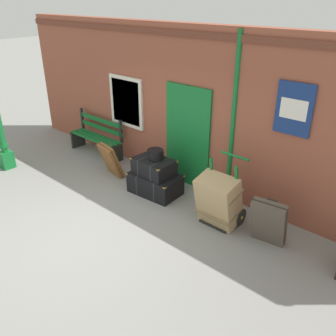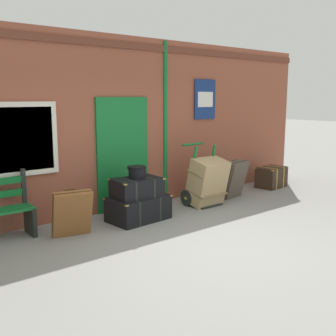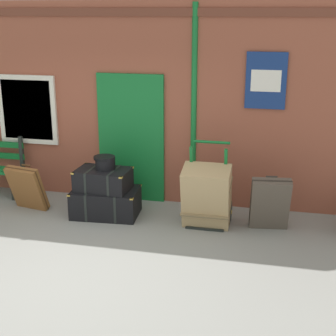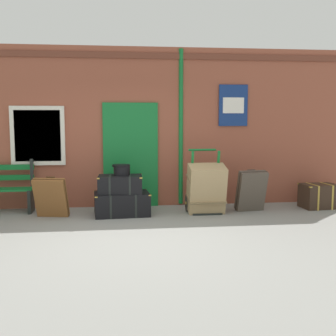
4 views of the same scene
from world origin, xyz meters
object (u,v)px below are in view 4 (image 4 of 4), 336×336
at_px(steamer_trunk_middle, 120,184).
at_px(suitcase_umber, 251,191).
at_px(steamer_trunk_base, 122,204).
at_px(corner_trunk, 319,196).
at_px(round_hatbox, 122,169).
at_px(large_brown_trunk, 206,189).
at_px(porters_trolley, 204,198).
at_px(suitcase_caramel, 51,198).

xyz_separation_m(steamer_trunk_middle, suitcase_umber, (2.51, 0.01, -0.18)).
bearing_deg(steamer_trunk_base, corner_trunk, 2.36).
xyz_separation_m(round_hatbox, corner_trunk, (3.93, 0.13, -0.62)).
xyz_separation_m(steamer_trunk_base, large_brown_trunk, (1.58, -0.08, 0.27)).
height_order(steamer_trunk_base, large_brown_trunk, large_brown_trunk).
bearing_deg(steamer_trunk_base, round_hatbox, 82.65).
height_order(steamer_trunk_base, suitcase_umber, suitcase_umber).
distance_m(round_hatbox, suitcase_umber, 2.52).
bearing_deg(steamer_trunk_base, large_brown_trunk, -2.86).
relative_size(porters_trolley, suitcase_umber, 1.48).
distance_m(round_hatbox, corner_trunk, 3.98).
relative_size(steamer_trunk_middle, porters_trolley, 0.69).
bearing_deg(large_brown_trunk, steamer_trunk_base, 177.14).
relative_size(steamer_trunk_base, round_hatbox, 3.23).
bearing_deg(large_brown_trunk, round_hatbox, 176.15).
bearing_deg(steamer_trunk_base, steamer_trunk_middle, -177.06).
bearing_deg(round_hatbox, steamer_trunk_base, -97.35).
bearing_deg(round_hatbox, corner_trunk, 1.96).
bearing_deg(large_brown_trunk, porters_trolley, 90.00).
relative_size(suitcase_caramel, corner_trunk, 1.03).
distance_m(steamer_trunk_middle, suitcase_umber, 2.52).
bearing_deg(large_brown_trunk, suitcase_caramel, -179.90).
bearing_deg(corner_trunk, suitcase_umber, -174.14).
bearing_deg(suitcase_caramel, large_brown_trunk, 0.10).
relative_size(round_hatbox, suitcase_umber, 0.40).
height_order(steamer_trunk_middle, suitcase_umber, suitcase_umber).
distance_m(round_hatbox, large_brown_trunk, 1.62).
xyz_separation_m(large_brown_trunk, suitcase_umber, (0.90, 0.09, -0.08)).
relative_size(steamer_trunk_base, porters_trolley, 0.88).
bearing_deg(corner_trunk, round_hatbox, -178.04).
bearing_deg(round_hatbox, porters_trolley, 2.48).
distance_m(steamer_trunk_middle, round_hatbox, 0.28).
xyz_separation_m(steamer_trunk_middle, corner_trunk, (3.96, 0.16, -0.34)).
distance_m(steamer_trunk_base, large_brown_trunk, 1.60).
distance_m(round_hatbox, porters_trolley, 1.68).
xyz_separation_m(steamer_trunk_middle, large_brown_trunk, (1.61, -0.08, -0.10)).
bearing_deg(suitcase_caramel, steamer_trunk_base, 3.77).
bearing_deg(corner_trunk, steamer_trunk_base, -177.64).
height_order(large_brown_trunk, corner_trunk, large_brown_trunk).
bearing_deg(suitcase_umber, steamer_trunk_middle, -179.67).
xyz_separation_m(steamer_trunk_base, steamer_trunk_middle, (-0.03, -0.00, 0.37)).
bearing_deg(suitcase_caramel, round_hatbox, 4.98).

